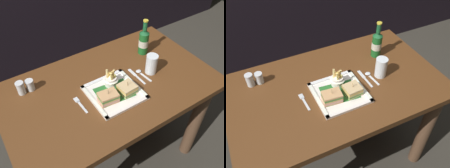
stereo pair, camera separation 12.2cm
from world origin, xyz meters
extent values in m
plane|color=#36322A|center=(0.00, 0.00, 0.00)|extent=(6.00, 6.00, 0.00)
cube|color=#593317|center=(0.00, 0.00, 0.76)|extent=(1.23, 0.73, 0.04)
cylinder|color=brown|center=(0.53, -0.28, 0.37)|extent=(0.08, 0.08, 0.74)
cylinder|color=#56361B|center=(-0.53, 0.28, 0.37)|extent=(0.08, 0.08, 0.74)
cylinder|color=#4B3118|center=(0.53, 0.28, 0.37)|extent=(0.08, 0.08, 0.74)
cube|color=white|center=(-0.02, -0.07, 0.78)|extent=(0.28, 0.28, 0.01)
cube|color=#266629|center=(-0.02, -0.07, 0.79)|extent=(0.21, 0.17, 0.00)
cube|color=white|center=(-0.02, -0.20, 0.79)|extent=(0.28, 0.02, 0.01)
cube|color=white|center=(-0.02, 0.06, 0.79)|extent=(0.28, 0.02, 0.01)
cube|color=white|center=(-0.14, -0.07, 0.79)|extent=(0.02, 0.28, 0.01)
cube|color=white|center=(0.11, -0.07, 0.79)|extent=(0.02, 0.28, 0.01)
cube|color=tan|center=(-0.08, -0.10, 0.79)|extent=(0.11, 0.08, 0.01)
cube|color=#E19A92|center=(-0.08, -0.10, 0.80)|extent=(0.11, 0.08, 0.01)
cube|color=tan|center=(-0.08, -0.10, 0.81)|extent=(0.11, 0.08, 0.01)
cube|color=#4D8B3C|center=(-0.08, -0.10, 0.82)|extent=(0.11, 0.08, 0.01)
cube|color=tan|center=(-0.08, -0.10, 0.83)|extent=(0.11, 0.08, 0.01)
cylinder|color=tan|center=(-0.08, -0.10, 0.83)|extent=(0.00, 0.00, 0.08)
cube|color=#E0C087|center=(0.05, -0.10, 0.79)|extent=(0.09, 0.09, 0.01)
cube|color=#559339|center=(0.05, -0.10, 0.80)|extent=(0.09, 0.09, 0.01)
cube|color=#DCB57E|center=(0.05, -0.10, 0.81)|extent=(0.09, 0.09, 0.01)
cube|color=#ECBE51|center=(0.05, -0.10, 0.82)|extent=(0.09, 0.09, 0.01)
cube|color=tan|center=(0.05, -0.10, 0.83)|extent=(0.09, 0.09, 0.01)
cylinder|color=tan|center=(0.05, -0.10, 0.82)|extent=(0.00, 0.00, 0.08)
cylinder|color=white|center=(0.00, -0.01, 0.81)|extent=(0.07, 0.07, 0.06)
cone|color=white|center=(0.00, -0.01, 0.84)|extent=(0.09, 0.09, 0.03)
cube|color=#E5B257|center=(-0.01, 0.00, 0.84)|extent=(0.01, 0.01, 0.05)
cube|color=#F7D876|center=(-0.01, -0.03, 0.85)|extent=(0.02, 0.01, 0.07)
cube|color=#EAB55C|center=(0.01, -0.02, 0.85)|extent=(0.01, 0.01, 0.08)
cube|color=#E5C272|center=(0.02, -0.01, 0.86)|extent=(0.01, 0.03, 0.08)
cube|color=#ECDF77|center=(0.02, -0.02, 0.84)|extent=(0.02, 0.02, 0.05)
cube|color=#E9C268|center=(-0.01, 0.00, 0.85)|extent=(0.02, 0.02, 0.06)
cube|color=#EFD285|center=(-0.02, 0.00, 0.85)|extent=(0.02, 0.03, 0.07)
cube|color=#E2CD66|center=(0.00, -0.01, 0.84)|extent=(0.02, 0.02, 0.06)
cylinder|color=#195F25|center=(0.35, 0.14, 0.85)|extent=(0.06, 0.06, 0.15)
cone|color=#1C592E|center=(0.35, 0.14, 0.93)|extent=(0.06, 0.06, 0.02)
cylinder|color=#19582E|center=(0.35, 0.14, 0.98)|extent=(0.03, 0.03, 0.06)
cylinder|color=gold|center=(0.35, 0.14, 1.01)|extent=(0.03, 0.03, 0.01)
cylinder|color=beige|center=(0.35, 0.14, 0.85)|extent=(0.06, 0.06, 0.05)
cylinder|color=silver|center=(0.27, -0.04, 0.84)|extent=(0.07, 0.07, 0.12)
cylinder|color=silver|center=(0.27, -0.04, 0.79)|extent=(0.06, 0.06, 0.04)
cube|color=silver|center=(-0.21, -0.06, 0.78)|extent=(0.02, 0.10, 0.00)
cube|color=silver|center=(-0.21, 0.00, 0.78)|extent=(0.03, 0.04, 0.00)
cube|color=silver|center=(0.17, -0.06, 0.78)|extent=(0.01, 0.09, 0.00)
cube|color=silver|center=(0.17, 0.02, 0.78)|extent=(0.02, 0.07, 0.00)
cube|color=silver|center=(0.21, -0.06, 0.78)|extent=(0.02, 0.09, 0.00)
ellipsoid|color=silver|center=(0.21, 0.00, 0.78)|extent=(0.03, 0.03, 0.01)
cylinder|color=silver|center=(-0.44, 0.21, 0.81)|extent=(0.04, 0.04, 0.07)
cylinder|color=white|center=(-0.44, 0.21, 0.80)|extent=(0.04, 0.04, 0.04)
cylinder|color=silver|center=(-0.44, 0.21, 0.85)|extent=(0.04, 0.04, 0.01)
cylinder|color=silver|center=(-0.39, 0.21, 0.80)|extent=(0.04, 0.04, 0.06)
cylinder|color=#422C2C|center=(-0.39, 0.21, 0.79)|extent=(0.04, 0.04, 0.03)
cylinder|color=silver|center=(-0.39, 0.21, 0.84)|extent=(0.05, 0.05, 0.01)
camera|label=1|loc=(-0.53, -0.84, 1.74)|focal=38.79mm
camera|label=2|loc=(-0.42, -0.90, 1.74)|focal=38.79mm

